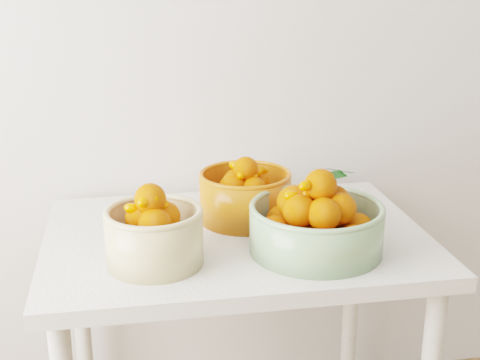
# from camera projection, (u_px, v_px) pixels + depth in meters

# --- Properties ---
(table) EXTENTS (1.00, 0.70, 0.75)m
(table) POSITION_uv_depth(u_px,v_px,m) (236.00, 266.00, 1.80)
(table) COLOR silver
(table) RESTS_ON ground
(bowl_cream) EXTENTS (0.24, 0.24, 0.20)m
(bowl_cream) POSITION_uv_depth(u_px,v_px,m) (154.00, 234.00, 1.57)
(bowl_cream) COLOR tan
(bowl_cream) RESTS_ON table
(bowl_green) EXTENTS (0.41, 0.41, 0.21)m
(bowl_green) POSITION_uv_depth(u_px,v_px,m) (315.00, 223.00, 1.64)
(bowl_green) COLOR #7DA171
(bowl_green) RESTS_ON table
(bowl_orange) EXTENTS (0.27, 0.27, 0.18)m
(bowl_orange) POSITION_uv_depth(u_px,v_px,m) (245.00, 195.00, 1.84)
(bowl_orange) COLOR #C8560F
(bowl_orange) RESTS_ON table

